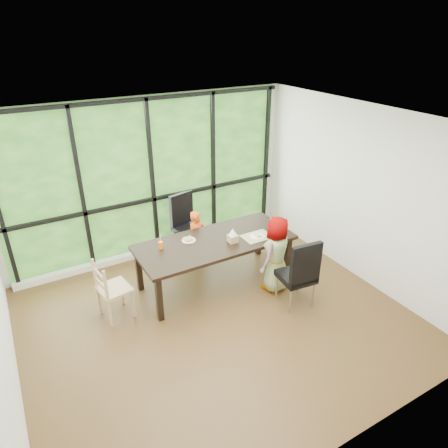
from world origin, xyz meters
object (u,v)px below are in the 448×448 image
(chair_end_beech, at_px, (114,289))
(tissue_box, at_px, (233,238))
(child_toddler, at_px, (197,239))
(plate_far, at_px, (189,240))
(chair_window_leather, at_px, (189,225))
(dining_table, at_px, (215,262))
(white_mug, at_px, (272,221))
(orange_cup, at_px, (161,245))
(child_older, at_px, (275,254))
(green_cup, at_px, (279,230))
(chair_interior_leather, at_px, (296,272))
(plate_near, at_px, (258,236))

(chair_end_beech, xyz_separation_m, tissue_box, (1.79, -0.14, 0.36))
(child_toddler, bearing_deg, plate_far, -148.11)
(chair_window_leather, relative_size, chair_end_beech, 1.20)
(chair_end_beech, bearing_deg, child_toddler, -76.69)
(dining_table, xyz_separation_m, tissue_box, (0.21, -0.16, 0.43))
(white_mug, bearing_deg, orange_cup, 175.95)
(dining_table, distance_m, child_toddler, 0.62)
(child_older, height_order, plate_far, child_older)
(tissue_box, bearing_deg, green_cup, -8.42)
(child_toddler, xyz_separation_m, orange_cup, (-0.79, -0.42, 0.31))
(orange_cup, xyz_separation_m, green_cup, (1.77, -0.47, 0.01))
(chair_interior_leather, bearing_deg, child_older, -78.70)
(chair_window_leather, height_order, child_older, child_older)
(dining_table, height_order, green_cup, green_cup)
(chair_interior_leather, distance_m, chair_end_beech, 2.54)
(chair_interior_leather, relative_size, orange_cup, 10.16)
(child_toddler, relative_size, plate_far, 4.73)
(plate_near, relative_size, white_mug, 2.91)
(green_cup, distance_m, white_mug, 0.35)
(plate_near, relative_size, tissue_box, 1.67)
(chair_window_leather, relative_size, chair_interior_leather, 1.00)
(plate_far, distance_m, green_cup, 1.40)
(child_toddler, bearing_deg, tissue_box, -93.22)
(child_older, height_order, orange_cup, child_older)
(chair_interior_leather, xyz_separation_m, chair_end_beech, (-2.32, 1.01, -0.09))
(child_older, distance_m, plate_near, 0.40)
(chair_interior_leather, height_order, child_older, child_older)
(chair_end_beech, relative_size, orange_cup, 8.47)
(green_cup, bearing_deg, chair_interior_leather, -107.25)
(chair_window_leather, xyz_separation_m, plate_far, (-0.40, -0.84, 0.22))
(chair_window_leather, distance_m, plate_far, 0.96)
(plate_far, xyz_separation_m, plate_near, (0.97, -0.41, 0.00))
(dining_table, distance_m, orange_cup, 0.92)
(chair_interior_leather, height_order, green_cup, chair_interior_leather)
(chair_end_beech, relative_size, child_older, 0.75)
(white_mug, bearing_deg, chair_interior_leather, -107.90)
(chair_window_leather, height_order, white_mug, chair_window_leather)
(dining_table, bearing_deg, green_cup, -15.71)
(dining_table, bearing_deg, white_mug, 2.95)
(chair_window_leather, relative_size, white_mug, 14.15)
(child_toddler, relative_size, green_cup, 8.42)
(dining_table, distance_m, child_older, 0.93)
(chair_interior_leather, distance_m, white_mug, 1.17)
(chair_interior_leather, xyz_separation_m, tissue_box, (-0.53, 0.87, 0.27))
(chair_interior_leather, relative_size, plate_far, 5.21)
(white_mug, bearing_deg, plate_far, 174.51)
(chair_interior_leather, distance_m, tissue_box, 1.05)
(child_older, relative_size, green_cup, 10.26)
(child_older, height_order, green_cup, child_older)
(plate_near, distance_m, white_mug, 0.54)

